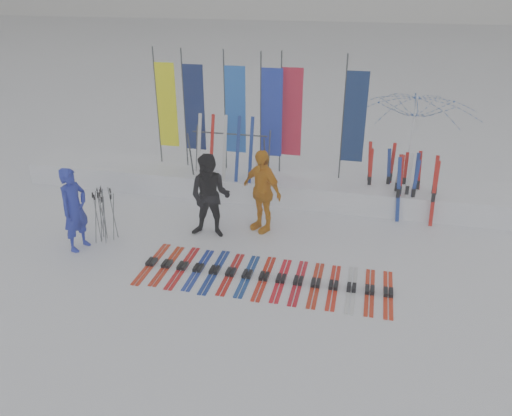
% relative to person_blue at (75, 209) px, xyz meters
% --- Properties ---
extents(ground, '(120.00, 120.00, 0.00)m').
position_rel_person_blue_xyz_m(ground, '(3.61, -0.76, -0.94)').
color(ground, white).
rests_on(ground, ground).
extents(snow_bank, '(14.00, 1.60, 0.60)m').
position_rel_person_blue_xyz_m(snow_bank, '(3.61, 3.84, -0.64)').
color(snow_bank, white).
rests_on(snow_bank, ground).
extents(person_blue, '(0.58, 0.76, 1.88)m').
position_rel_person_blue_xyz_m(person_blue, '(0.00, 0.00, 0.00)').
color(person_blue, '#1C28A5').
rests_on(person_blue, ground).
extents(person_black, '(0.98, 0.78, 1.97)m').
position_rel_person_blue_xyz_m(person_black, '(2.66, 1.22, 0.04)').
color(person_black, black).
rests_on(person_black, ground).
extents(person_yellow, '(1.23, 1.03, 1.97)m').
position_rel_person_blue_xyz_m(person_yellow, '(3.72, 1.80, 0.05)').
color(person_yellow, orange).
rests_on(person_yellow, ground).
extents(tent_canopy, '(3.36, 3.41, 2.89)m').
position_rel_person_blue_xyz_m(tent_canopy, '(7.09, 4.49, 0.51)').
color(tent_canopy, white).
rests_on(tent_canopy, ground).
extents(ski_row, '(5.00, 1.70, 0.07)m').
position_rel_person_blue_xyz_m(ski_row, '(4.22, -0.28, -0.91)').
color(ski_row, red).
rests_on(ski_row, ground).
extents(pole_cluster, '(0.51, 0.52, 1.24)m').
position_rel_person_blue_xyz_m(pole_cluster, '(0.35, 0.51, -0.34)').
color(pole_cluster, '#595B60').
rests_on(pole_cluster, ground).
extents(feather_flags, '(5.67, 0.21, 3.20)m').
position_rel_person_blue_xyz_m(feather_flags, '(2.88, 4.04, 1.30)').
color(feather_flags, '#383A3F').
rests_on(feather_flags, ground).
extents(ski_rack, '(2.04, 0.80, 1.23)m').
position_rel_person_blue_xyz_m(ski_rack, '(2.49, 3.44, 0.44)').
color(ski_rack, '#383A3F').
rests_on(ski_rack, ground).
extents(upright_skis, '(1.69, 1.11, 1.70)m').
position_rel_person_blue_xyz_m(upright_skis, '(6.97, 3.48, -0.14)').
color(upright_skis, navy).
rests_on(upright_skis, ground).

